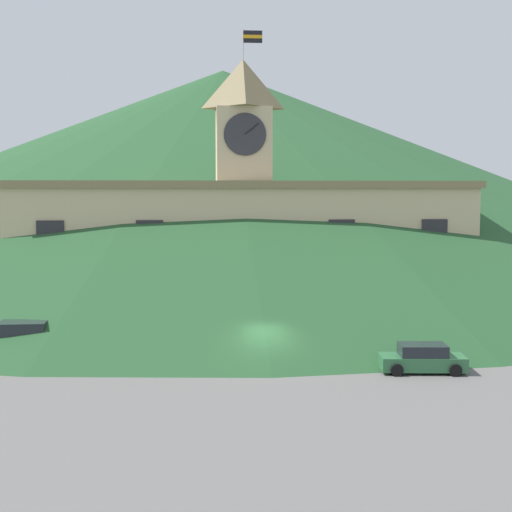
{
  "coord_description": "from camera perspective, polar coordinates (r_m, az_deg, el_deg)",
  "views": [
    {
      "loc": [
        -3.96,
        -40.29,
        9.88
      ],
      "look_at": [
        0.0,
        6.95,
        5.57
      ],
      "focal_mm": 50.0,
      "sensor_mm": 36.0,
      "label": 1
    }
  ],
  "objects": [
    {
      "name": "street_lamp_far_right",
      "position": [
        54.04,
        -7.74,
        -1.86
      ],
      "size": [
        1.26,
        0.36,
        4.45
      ],
      "color": "black",
      "rests_on": "ground"
    },
    {
      "name": "civic_building",
      "position": [
        60.4,
        -1.02,
        1.56
      ],
      "size": [
        38.62,
        8.74,
        23.19
      ],
      "color": "#C6B289",
      "rests_on": "ground"
    },
    {
      "name": "street_lamp_center",
      "position": [
        55.05,
        6.61,
        -1.71
      ],
      "size": [
        1.26,
        0.36,
        4.46
      ],
      "color": "black",
      "rests_on": "ground"
    },
    {
      "name": "hillside_backdrop",
      "position": [
        104.7,
        -2.64,
        7.23
      ],
      "size": [
        135.44,
        135.44,
        27.22
      ],
      "primitive_type": "cone",
      "color": "#234C28",
      "rests_on": "ground"
    },
    {
      "name": "car_yellow_coupe",
      "position": [
        49.27,
        -10.8,
        -5.72
      ],
      "size": [
        4.27,
        2.26,
        1.35
      ],
      "rotation": [
        0.0,
        0.0,
        3.18
      ],
      "color": "yellow",
      "rests_on": "ground"
    },
    {
      "name": "car_green_wagon",
      "position": [
        40.44,
        13.17,
        -8.04
      ],
      "size": [
        4.75,
        2.47,
        1.55
      ],
      "rotation": [
        0.0,
        0.0,
        3.05
      ],
      "color": "#2D663D",
      "rests_on": "ground"
    },
    {
      "name": "ground_plane",
      "position": [
        41.67,
        0.81,
        -8.52
      ],
      "size": [
        160.0,
        160.0,
        0.0
      ],
      "primitive_type": "plane",
      "color": "#605E5B"
    },
    {
      "name": "pedestrian",
      "position": [
        52.75,
        10.9,
        -4.63
      ],
      "size": [
        0.46,
        0.46,
        1.77
      ],
      "rotation": [
        0.0,
        0.0,
        2.9
      ],
      "color": "#33567A",
      "rests_on": "ground"
    },
    {
      "name": "car_black_suv",
      "position": [
        47.6,
        15.09,
        -5.94
      ],
      "size": [
        5.02,
        2.62,
        1.8
      ],
      "rotation": [
        0.0,
        0.0,
        3.08
      ],
      "color": "black",
      "rests_on": "ground"
    },
    {
      "name": "banner_fence",
      "position": [
        53.06,
        -0.45,
        -4.39
      ],
      "size": [
        36.56,
        0.12,
        2.09
      ],
      "color": "gold",
      "rests_on": "ground"
    },
    {
      "name": "car_blue_van",
      "position": [
        45.25,
        -18.11,
        -6.42
      ],
      "size": [
        5.12,
        2.41,
        2.1
      ],
      "rotation": [
        0.0,
        0.0,
        3.15
      ],
      "color": "#284C99",
      "rests_on": "ground"
    },
    {
      "name": "car_silver_hatch",
      "position": [
        47.83,
        4.78,
        -5.9
      ],
      "size": [
        4.05,
        2.33,
        1.5
      ],
      "rotation": [
        0.0,
        0.0,
        -0.1
      ],
      "color": "#B7B7BC",
      "rests_on": "ground"
    },
    {
      "name": "car_gray_pickup",
      "position": [
        44.8,
        -3.64,
        -6.49
      ],
      "size": [
        5.43,
        2.67,
        1.75
      ],
      "rotation": [
        0.0,
        0.0,
        0.07
      ],
      "color": "slate",
      "rests_on": "ground"
    }
  ]
}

